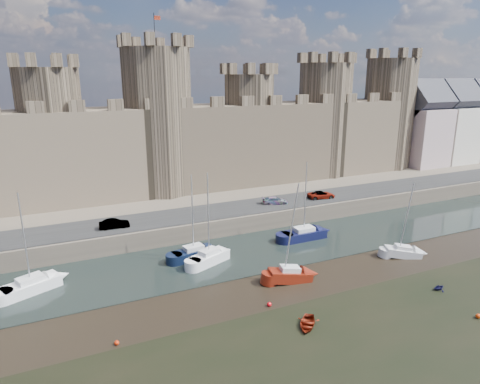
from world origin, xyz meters
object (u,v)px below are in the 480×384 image
at_px(car_2, 275,201).
at_px(sailboat_0, 31,285).
at_px(car_1, 114,224).
at_px(car_3, 321,195).
at_px(sailboat_3, 304,234).
at_px(sailboat_1, 194,253).
at_px(sailboat_2, 209,257).
at_px(sailboat_4, 290,274).
at_px(sailboat_5, 403,251).

height_order(car_2, sailboat_0, sailboat_0).
xyz_separation_m(car_1, car_3, (31.97, 0.32, -0.02)).
xyz_separation_m(car_1, sailboat_3, (23.56, -7.91, -2.31)).
bearing_deg(car_3, sailboat_0, 111.30).
height_order(sailboat_1, sailboat_2, sailboat_2).
distance_m(car_1, car_2, 23.82).
xyz_separation_m(car_1, sailboat_4, (15.63, -17.54, -2.34)).
relative_size(car_2, car_3, 0.89).
height_order(car_3, sailboat_4, sailboat_4).
bearing_deg(car_2, sailboat_2, 144.69).
bearing_deg(car_1, sailboat_4, -133.66).
relative_size(sailboat_0, sailboat_4, 0.97).
xyz_separation_m(car_2, sailboat_2, (-14.59, -10.49, -2.20)).
relative_size(car_3, sailboat_3, 0.41).
bearing_deg(sailboat_2, sailboat_4, -73.58).
bearing_deg(sailboat_3, sailboat_0, -178.84).
distance_m(car_3, sailboat_3, 11.99).
bearing_deg(sailboat_1, sailboat_4, -61.41).
xyz_separation_m(sailboat_2, sailboat_5, (22.29, -7.95, -0.17)).
bearing_deg(sailboat_2, car_3, 0.79).
height_order(car_3, sailboat_1, sailboat_1).
distance_m(car_1, car_3, 31.97).
height_order(car_1, sailboat_2, sailboat_2).
relative_size(car_1, sailboat_3, 0.36).
distance_m(car_3, sailboat_2, 25.00).
distance_m(car_1, sailboat_2, 13.64).
distance_m(car_1, sailboat_4, 23.61).
xyz_separation_m(sailboat_0, sailboat_2, (19.02, -1.12, 0.04)).
relative_size(car_3, sailboat_5, 0.47).
relative_size(car_1, sailboat_2, 0.35).
height_order(sailboat_0, sailboat_4, sailboat_4).
height_order(sailboat_2, sailboat_5, sailboat_2).
bearing_deg(car_2, car_1, 110.63).
distance_m(sailboat_3, sailboat_4, 12.48).
xyz_separation_m(car_2, sailboat_3, (-0.25, -8.60, -2.25)).
bearing_deg(car_1, sailboat_2, -132.10).
distance_m(car_3, sailboat_5, 18.23).
distance_m(sailboat_2, sailboat_3, 14.46).
distance_m(car_3, sailboat_1, 25.40).
distance_m(sailboat_3, sailboat_5, 12.66).
distance_m(sailboat_1, sailboat_5, 25.55).
relative_size(sailboat_1, sailboat_2, 0.95).
height_order(car_2, car_3, car_3).
xyz_separation_m(sailboat_2, sailboat_4, (6.41, -7.74, -0.07)).
xyz_separation_m(sailboat_0, sailboat_1, (17.79, 0.92, -0.00)).
height_order(car_3, sailboat_2, sailboat_2).
relative_size(sailboat_3, sailboat_5, 1.14).
height_order(sailboat_0, sailboat_5, sailboat_0).
bearing_deg(sailboat_4, car_2, 76.35).
distance_m(sailboat_0, sailboat_1, 17.82).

